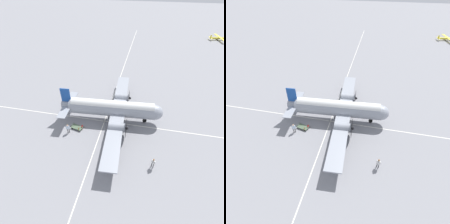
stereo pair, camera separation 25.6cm
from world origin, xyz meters
TOP-DOWN VIEW (x-y plane):
  - ground_plane at (0.00, 0.00)m, footprint 300.00×300.00m
  - apron_line_eastwest at (0.00, -1.20)m, footprint 120.00×0.16m
  - apron_line_northsouth at (0.81, 0.00)m, footprint 0.16×120.00m
  - airliner_main at (-0.03, 0.43)m, footprint 24.10×17.58m
  - crew_foreground at (8.54, 7.42)m, footprint 0.34×0.54m
  - passenger_boarding at (4.73, -6.38)m, footprint 0.31×0.58m
  - suitcase_near_door at (3.24, -4.53)m, footprint 0.48×0.20m
  - suitcase_upright_spare at (3.93, -4.92)m, footprint 0.36×0.14m
  - baggage_cart at (3.53, -5.36)m, footprint 1.47×2.11m
  - light_aircraft_distant at (-52.52, 30.55)m, footprint 9.07×6.81m

SIDE VIEW (x-z plane):
  - ground_plane at x=0.00m, z-range 0.00..0.00m
  - apron_line_eastwest at x=0.00m, z-range 0.00..0.01m
  - apron_line_northsouth at x=0.81m, z-range 0.00..0.01m
  - suitcase_upright_spare at x=3.93m, z-range -0.02..0.47m
  - suitcase_near_door at x=3.24m, z-range -0.02..0.51m
  - baggage_cart at x=3.53m, z-range -0.01..0.55m
  - light_aircraft_distant at x=-52.52m, z-range -0.12..1.67m
  - crew_foreground at x=8.54m, z-range 0.19..1.92m
  - passenger_boarding at x=4.73m, z-range 0.20..1.95m
  - airliner_main at x=-0.03m, z-range -0.37..5.41m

